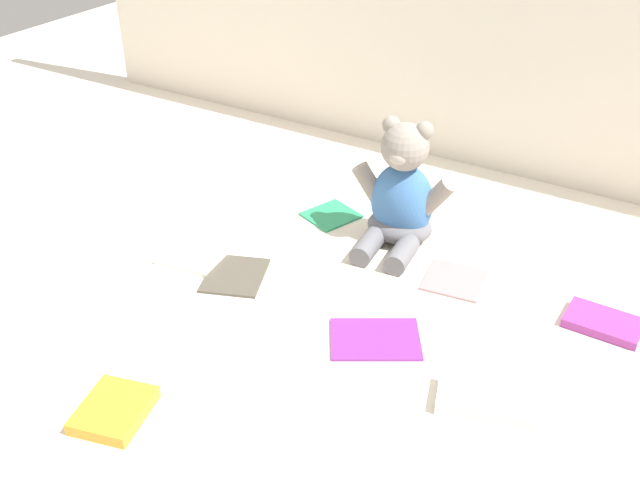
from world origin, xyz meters
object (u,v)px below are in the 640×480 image
object	(u,v)px
book_case_4	(194,255)
book_case_7	(114,410)
book_case_1	(454,279)
book_case_6	(603,323)
teddy_bear	(401,198)
book_case_2	(375,338)
book_case_5	(485,400)
book_case_0	(235,274)
book_case_3	(331,214)

from	to	relation	value
book_case_4	book_case_7	world-z (taller)	book_case_7
book_case_1	book_case_6	world-z (taller)	book_case_6
teddy_bear	book_case_7	distance (m)	0.60
book_case_1	book_case_2	world-z (taller)	same
book_case_2	book_case_4	distance (m)	0.38
teddy_bear	book_case_4	distance (m)	0.38
book_case_5	book_case_7	distance (m)	0.49
book_case_0	book_case_3	xyz separation A→B (m)	(0.04, 0.26, -0.00)
book_case_0	book_case_7	distance (m)	0.34
book_case_2	book_case_3	distance (m)	0.37
book_case_0	teddy_bear	bearing A→B (deg)	-147.87
book_case_3	book_case_5	distance (m)	0.54
teddy_bear	book_case_1	size ratio (longest dim) A/B	2.39
teddy_bear	book_case_2	distance (m)	0.30
book_case_3	book_case_2	bearing A→B (deg)	-28.65
book_case_3	book_case_5	size ratio (longest dim) A/B	0.73
teddy_bear	book_case_6	xyz separation A→B (m)	(0.38, -0.07, -0.08)
book_case_2	book_case_6	world-z (taller)	book_case_6
book_case_3	teddy_bear	bearing A→B (deg)	17.12
book_case_1	book_case_6	bearing A→B (deg)	-6.44
book_case_3	book_case_4	xyz separation A→B (m)	(-0.13, -0.25, 0.00)
book_case_4	book_case_6	size ratio (longest dim) A/B	0.92
book_case_0	book_case_5	size ratio (longest dim) A/B	0.89
book_case_1	book_case_7	bearing A→B (deg)	-124.91
book_case_4	book_case_6	xyz separation A→B (m)	(0.66, 0.17, 0.00)
book_case_5	book_case_3	bearing A→B (deg)	35.59
book_case_0	book_case_7	bearing A→B (deg)	77.91
teddy_bear	book_case_0	world-z (taller)	teddy_bear
book_case_5	book_case_6	distance (m)	0.27
book_case_0	book_case_2	xyz separation A→B (m)	(0.28, -0.03, -0.00)
book_case_5	book_case_2	bearing A→B (deg)	59.43
book_case_2	book_case_5	bearing A→B (deg)	-134.62
book_case_1	book_case_5	xyz separation A→B (m)	(0.14, -0.25, 0.01)
book_case_0	book_case_1	xyz separation A→B (m)	(0.32, 0.18, -0.00)
book_case_5	book_case_6	world-z (taller)	book_case_5
book_case_1	book_case_5	size ratio (longest dim) A/B	0.77
book_case_0	book_case_6	size ratio (longest dim) A/B	1.01
book_case_5	book_case_7	bearing A→B (deg)	106.09
book_case_7	book_case_6	bearing A→B (deg)	-148.87
book_case_1	book_case_0	bearing A→B (deg)	-158.48
book_case_5	book_case_0	bearing A→B (deg)	64.45
book_case_0	book_case_3	world-z (taller)	book_case_0
book_case_3	book_case_7	world-z (taller)	book_case_7
book_case_4	book_case_5	xyz separation A→B (m)	(0.56, -0.08, 0.00)
book_case_0	book_case_3	distance (m)	0.26
teddy_bear	book_case_0	size ratio (longest dim) A/B	2.06
book_case_3	book_case_5	world-z (taller)	book_case_5
book_case_4	book_case_0	bearing A→B (deg)	77.02
book_case_2	book_case_6	size ratio (longest dim) A/B	1.20
book_case_1	book_case_2	bearing A→B (deg)	-109.54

